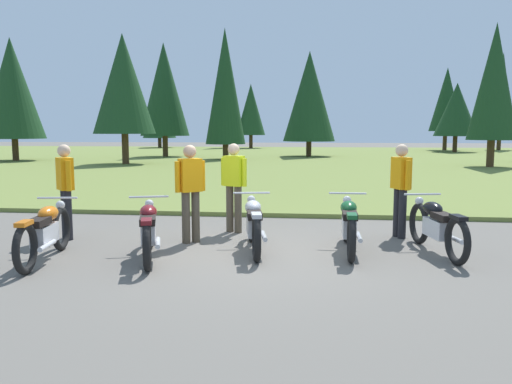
% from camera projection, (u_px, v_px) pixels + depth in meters
% --- Properties ---
extents(ground_plane, '(140.00, 140.00, 0.00)m').
position_uv_depth(ground_plane, '(251.00, 254.00, 8.06)').
color(ground_plane, '#605B54').
extents(grass_moorland, '(80.00, 44.00, 0.10)m').
position_uv_depth(grass_moorland, '(302.00, 159.00, 33.08)').
color(grass_moorland, olive).
rests_on(grass_moorland, ground).
extents(forest_treeline, '(38.34, 28.29, 8.69)m').
position_uv_depth(forest_treeline, '(320.00, 99.00, 36.84)').
color(forest_treeline, '#47331E').
rests_on(forest_treeline, ground).
extents(motorcycle_orange, '(0.66, 2.09, 0.88)m').
position_uv_depth(motorcycle_orange, '(45.00, 232.00, 7.58)').
color(motorcycle_orange, black).
rests_on(motorcycle_orange, ground).
extents(motorcycle_maroon, '(0.83, 2.04, 0.88)m').
position_uv_depth(motorcycle_maroon, '(149.00, 230.00, 7.73)').
color(motorcycle_maroon, black).
rests_on(motorcycle_maroon, ground).
extents(motorcycle_silver, '(0.69, 2.08, 0.88)m').
position_uv_depth(motorcycle_silver, '(254.00, 224.00, 8.23)').
color(motorcycle_silver, black).
rests_on(motorcycle_silver, ground).
extents(motorcycle_british_green, '(0.62, 2.10, 0.88)m').
position_uv_depth(motorcycle_british_green, '(349.00, 224.00, 8.17)').
color(motorcycle_british_green, black).
rests_on(motorcycle_british_green, ground).
extents(motorcycle_black, '(0.71, 2.08, 0.88)m').
position_uv_depth(motorcycle_black, '(437.00, 226.00, 8.05)').
color(motorcycle_black, black).
rests_on(motorcycle_black, ground).
extents(rider_near_row_end, '(0.40, 0.44, 1.67)m').
position_uv_depth(rider_near_row_end, '(65.00, 186.00, 9.04)').
color(rider_near_row_end, black).
rests_on(rider_near_row_end, ground).
extents(rider_in_hivis_vest, '(0.33, 0.52, 1.67)m').
position_uv_depth(rider_in_hivis_vest, '(401.00, 185.00, 9.19)').
color(rider_in_hivis_vest, black).
rests_on(rider_in_hivis_vest, ground).
extents(rider_checking_bike, '(0.45, 0.40, 1.67)m').
position_uv_depth(rider_checking_bike, '(190.00, 188.00, 8.76)').
color(rider_checking_bike, '#4C4233').
rests_on(rider_checking_bike, ground).
extents(rider_with_back_turned, '(0.51, 0.34, 1.67)m').
position_uv_depth(rider_with_back_turned, '(234.00, 182.00, 9.66)').
color(rider_with_back_turned, '#4C4233').
rests_on(rider_with_back_turned, ground).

